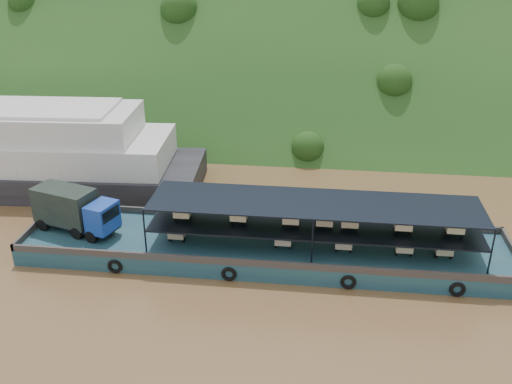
# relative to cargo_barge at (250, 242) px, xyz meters

# --- Properties ---
(ground) EXTENTS (160.00, 160.00, 0.00)m
(ground) POSITION_rel_cargo_barge_xyz_m (1.95, 1.18, -1.12)
(ground) COLOR brown
(ground) RESTS_ON ground
(hillside) EXTENTS (140.00, 39.60, 39.60)m
(hillside) POSITION_rel_cargo_barge_xyz_m (1.95, 37.18, -1.12)
(hillside) COLOR #153714
(hillside) RESTS_ON ground
(cargo_barge) EXTENTS (35.00, 7.18, 4.54)m
(cargo_barge) POSITION_rel_cargo_barge_xyz_m (0.00, 0.00, 0.00)
(cargo_barge) COLOR #16364E
(cargo_barge) RESTS_ON ground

